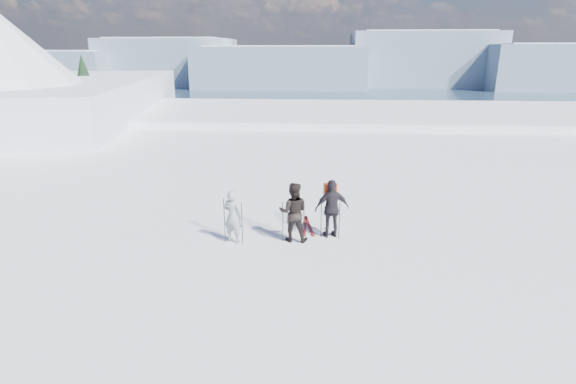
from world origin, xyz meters
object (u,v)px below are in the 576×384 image
skier_pack (332,209)px  skis_loose (307,226)px  skier_grey (233,216)px

skier_pack → skis_loose: size_ratio=1.05×
skier_pack → skis_loose: 1.38m
skier_pack → skis_loose: (-0.75, 0.76, -0.88)m
skier_pack → skis_loose: bearing=-59.5°
skier_grey → skis_loose: (2.13, 1.35, -0.78)m
skis_loose → skier_pack: bearing=-45.5°
skier_grey → skier_pack: size_ratio=0.89×
skier_grey → skis_loose: skier_grey is taller
skier_grey → skier_pack: skier_pack is taller
skier_pack → skier_grey: bearing=-2.4°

